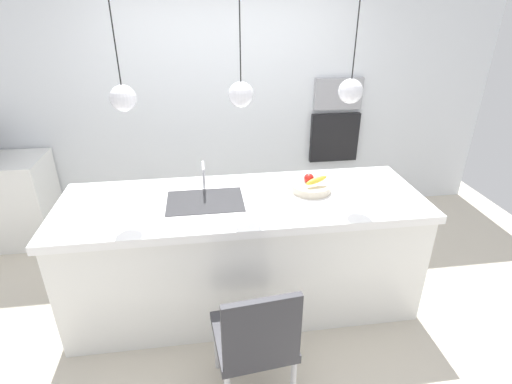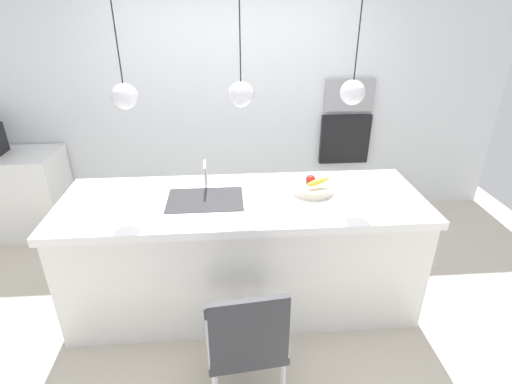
# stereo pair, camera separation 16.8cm
# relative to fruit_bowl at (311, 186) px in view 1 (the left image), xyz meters

# --- Properties ---
(floor) EXTENTS (6.60, 6.60, 0.00)m
(floor) POSITION_rel_fruit_bowl_xyz_m (-0.54, -0.06, -1.00)
(floor) COLOR beige
(floor) RESTS_ON ground
(back_wall) EXTENTS (6.00, 0.10, 2.60)m
(back_wall) POSITION_rel_fruit_bowl_xyz_m (-0.54, 1.59, 0.30)
(back_wall) COLOR white
(back_wall) RESTS_ON ground
(kitchen_island) EXTENTS (2.72, 0.92, 0.96)m
(kitchen_island) POSITION_rel_fruit_bowl_xyz_m (-0.54, -0.06, -0.51)
(kitchen_island) COLOR white
(kitchen_island) RESTS_ON ground
(sink_basin) EXTENTS (0.56, 0.40, 0.02)m
(sink_basin) POSITION_rel_fruit_bowl_xyz_m (-0.82, -0.06, -0.04)
(sink_basin) COLOR #2D2D30
(sink_basin) RESTS_ON kitchen_island
(faucet) EXTENTS (0.02, 0.17, 0.22)m
(faucet) POSITION_rel_fruit_bowl_xyz_m (-0.82, 0.15, 0.11)
(faucet) COLOR silver
(faucet) RESTS_ON kitchen_island
(fruit_bowl) EXTENTS (0.31, 0.31, 0.15)m
(fruit_bowl) POSITION_rel_fruit_bowl_xyz_m (0.00, 0.00, 0.00)
(fruit_bowl) COLOR beige
(fruit_bowl) RESTS_ON kitchen_island
(microwave) EXTENTS (0.54, 0.08, 0.34)m
(microwave) POSITION_rel_fruit_bowl_xyz_m (0.69, 1.52, 0.37)
(microwave) COLOR #9E9EA3
(microwave) RESTS_ON back_wall
(oven) EXTENTS (0.56, 0.08, 0.56)m
(oven) POSITION_rel_fruit_bowl_xyz_m (0.69, 1.52, -0.13)
(oven) COLOR black
(oven) RESTS_ON back_wall
(chair_near) EXTENTS (0.50, 0.52, 0.91)m
(chair_near) POSITION_rel_fruit_bowl_xyz_m (-0.57, -0.98, -0.49)
(chair_near) COLOR #333338
(chair_near) RESTS_ON ground
(pendant_light_left) EXTENTS (0.17, 0.17, 0.77)m
(pendant_light_left) POSITION_rel_fruit_bowl_xyz_m (-1.29, -0.06, 0.74)
(pendant_light_left) COLOR silver
(pendant_light_center) EXTENTS (0.17, 0.17, 0.77)m
(pendant_light_center) POSITION_rel_fruit_bowl_xyz_m (-0.54, -0.06, 0.74)
(pendant_light_center) COLOR silver
(pendant_light_right) EXTENTS (0.17, 0.17, 0.77)m
(pendant_light_right) POSITION_rel_fruit_bowl_xyz_m (0.21, -0.06, 0.74)
(pendant_light_right) COLOR silver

